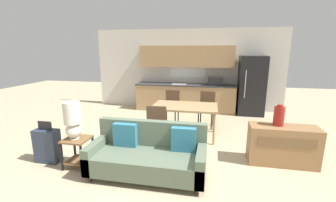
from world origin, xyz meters
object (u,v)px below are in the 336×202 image
dining_chair_near_left (157,124)px  dining_chair_far_left (171,106)px  dining_table (185,108)px  vase (279,116)px  side_table (77,148)px  dining_chair_far_right (207,107)px  suitcase (47,145)px  table_lamp (73,120)px  credenza (282,145)px  couch (149,155)px  refrigerator (251,86)px

dining_chair_near_left → dining_chair_far_left: bearing=-94.6°
dining_table → dining_chair_far_left: 0.96m
dining_table → vase: (1.79, -0.95, 0.20)m
side_table → dining_chair_far_right: bearing=50.8°
dining_chair_near_left → suitcase: bearing=23.6°
table_lamp → credenza: 3.70m
side_table → dining_chair_far_left: size_ratio=0.56×
couch → credenza: size_ratio=1.62×
dining_table → couch: size_ratio=0.80×
dining_chair_far_left → suitcase: size_ratio=1.20×
dining_chair_far_right → side_table: bearing=-122.3°
credenza → vase: bearing=153.6°
dining_table → credenza: bearing=-27.9°
dining_chair_far_left → dining_chair_far_right: 0.96m
couch → dining_chair_far_left: bearing=92.2°
vase → table_lamp: bearing=-166.0°
dining_chair_far_left → dining_chair_far_right: bearing=5.0°
refrigerator → suitcase: size_ratio=2.36×
table_lamp → dining_chair_near_left: 1.64m
couch → dining_chair_near_left: bearing=95.6°
dining_chair_far_left → side_table: bearing=-109.4°
dining_table → suitcase: bearing=-142.6°
vase → dining_chair_far_right: size_ratio=0.40×
credenza → dining_chair_near_left: 2.37m
couch → credenza: (2.26, 0.79, 0.02)m
dining_table → couch: 1.86m
dining_table → vase: 2.03m
side_table → dining_chair_far_right: (2.14, 2.63, 0.17)m
table_lamp → dining_chair_far_left: (1.22, 2.63, -0.35)m
dining_chair_far_right → dining_table: bearing=-113.9°
dining_chair_near_left → side_table: bearing=36.4°
side_table → vase: (3.44, 0.86, 0.53)m
side_table → vase: vase is taller
vase → dining_chair_near_left: (-2.26, 0.17, -0.37)m
table_lamp → suitcase: 0.82m
dining_chair_far_right → table_lamp: bearing=-122.7°
vase → credenza: bearing=-26.4°
dining_chair_near_left → suitcase: 2.09m
dining_chair_near_left → dining_chair_far_left: size_ratio=1.00×
dining_chair_far_right → suitcase: bearing=-130.3°
credenza → dining_chair_far_right: size_ratio=1.24×
couch → vase: (2.16, 0.84, 0.55)m
dining_table → vase: bearing=-28.0°
dining_table → couch: (-0.37, -1.79, -0.35)m
refrigerator → suitcase: refrigerator is taller
dining_table → vase: vase is taller
dining_table → dining_chair_far_left: size_ratio=1.60×
couch → side_table: couch is taller
dining_chair_far_left → suitcase: 3.16m
couch → suitcase: couch is taller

